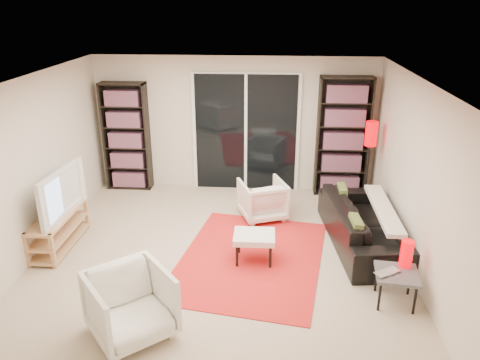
# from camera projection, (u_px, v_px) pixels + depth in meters

# --- Properties ---
(floor) EXTENTS (5.00, 5.00, 0.00)m
(floor) POSITION_uv_depth(u_px,v_px,m) (221.00, 254.00, 6.49)
(floor) COLOR tan
(floor) RESTS_ON ground
(wall_back) EXTENTS (5.00, 0.02, 2.40)m
(wall_back) POSITION_uv_depth(u_px,v_px,m) (235.00, 124.00, 8.37)
(wall_back) COLOR beige
(wall_back) RESTS_ON ground
(wall_front) EXTENTS (5.00, 0.02, 2.40)m
(wall_front) POSITION_uv_depth(u_px,v_px,m) (184.00, 284.00, 3.73)
(wall_front) COLOR beige
(wall_front) RESTS_ON ground
(wall_left) EXTENTS (0.02, 5.00, 2.40)m
(wall_left) POSITION_uv_depth(u_px,v_px,m) (32.00, 169.00, 6.21)
(wall_left) COLOR beige
(wall_left) RESTS_ON ground
(wall_right) EXTENTS (0.02, 5.00, 2.40)m
(wall_right) POSITION_uv_depth(u_px,v_px,m) (416.00, 179.00, 5.88)
(wall_right) COLOR beige
(wall_right) RESTS_ON ground
(ceiling) EXTENTS (5.00, 5.00, 0.02)m
(ceiling) POSITION_uv_depth(u_px,v_px,m) (217.00, 80.00, 5.61)
(ceiling) COLOR white
(ceiling) RESTS_ON wall_back
(sliding_door) EXTENTS (1.92, 0.08, 2.16)m
(sliding_door) POSITION_uv_depth(u_px,v_px,m) (246.00, 133.00, 8.37)
(sliding_door) COLOR white
(sliding_door) RESTS_ON ground
(bookshelf_left) EXTENTS (0.80, 0.30, 1.95)m
(bookshelf_left) POSITION_uv_depth(u_px,v_px,m) (126.00, 137.00, 8.42)
(bookshelf_left) COLOR black
(bookshelf_left) RESTS_ON ground
(bookshelf_right) EXTENTS (0.90, 0.30, 2.10)m
(bookshelf_right) POSITION_uv_depth(u_px,v_px,m) (343.00, 137.00, 8.14)
(bookshelf_right) COLOR black
(bookshelf_right) RESTS_ON ground
(tv_stand) EXTENTS (0.40, 1.26, 0.50)m
(tv_stand) POSITION_uv_depth(u_px,v_px,m) (59.00, 229.00, 6.62)
(tv_stand) COLOR tan
(tv_stand) RESTS_ON floor
(tv) EXTENTS (0.25, 1.16, 0.66)m
(tv) POSITION_uv_depth(u_px,v_px,m) (55.00, 192.00, 6.41)
(tv) COLOR black
(tv) RESTS_ON tv_stand
(rug) EXTENTS (2.24, 2.78, 0.01)m
(rug) POSITION_uv_depth(u_px,v_px,m) (251.00, 258.00, 6.37)
(rug) COLOR red
(rug) RESTS_ON floor
(sofa) EXTENTS (1.07, 2.21, 0.62)m
(sofa) POSITION_uv_depth(u_px,v_px,m) (362.00, 224.00, 6.66)
(sofa) COLOR black
(sofa) RESTS_ON floor
(armchair_back) EXTENTS (0.87, 0.88, 0.63)m
(armchair_back) POSITION_uv_depth(u_px,v_px,m) (263.00, 199.00, 7.46)
(armchair_back) COLOR silver
(armchair_back) RESTS_ON floor
(armchair_front) EXTENTS (1.11, 1.12, 0.73)m
(armchair_front) POSITION_uv_depth(u_px,v_px,m) (131.00, 305.00, 4.83)
(armchair_front) COLOR silver
(armchair_front) RESTS_ON floor
(ottoman) EXTENTS (0.55, 0.45, 0.40)m
(ottoman) POSITION_uv_depth(u_px,v_px,m) (254.00, 238.00, 6.22)
(ottoman) COLOR silver
(ottoman) RESTS_ON floor
(side_table) EXTENTS (0.53, 0.53, 0.40)m
(side_table) POSITION_uv_depth(u_px,v_px,m) (397.00, 276.00, 5.35)
(side_table) COLOR #4C4C52
(side_table) RESTS_ON floor
(laptop) EXTENTS (0.37, 0.34, 0.02)m
(laptop) POSITION_uv_depth(u_px,v_px,m) (390.00, 274.00, 5.28)
(laptop) COLOR silver
(laptop) RESTS_ON side_table
(table_lamp) EXTENTS (0.15, 0.15, 0.33)m
(table_lamp) POSITION_uv_depth(u_px,v_px,m) (406.00, 254.00, 5.41)
(table_lamp) COLOR #D40007
(table_lamp) RESTS_ON side_table
(floor_lamp) EXTENTS (0.22, 0.22, 1.47)m
(floor_lamp) POSITION_uv_depth(u_px,v_px,m) (370.00, 142.00, 7.58)
(floor_lamp) COLOR black
(floor_lamp) RESTS_ON floor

